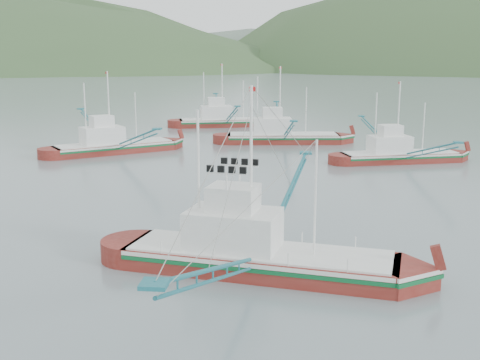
# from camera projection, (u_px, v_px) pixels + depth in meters

# --- Properties ---
(ground) EXTENTS (1200.00, 1200.00, 0.00)m
(ground) POSITION_uv_depth(u_px,v_px,m) (230.00, 254.00, 35.42)
(ground) COLOR slate
(ground) RESTS_ON ground
(main_boat) EXTENTS (15.19, 26.37, 10.79)m
(main_boat) POSITION_uv_depth(u_px,v_px,m) (256.00, 238.00, 32.20)
(main_boat) COLOR maroon
(main_boat) RESTS_ON ground
(bg_boat_far) EXTENTS (14.93, 26.37, 10.71)m
(bg_boat_far) POSITION_uv_depth(u_px,v_px,m) (282.00, 131.00, 78.58)
(bg_boat_far) COLOR maroon
(bg_boat_far) RESTS_ON ground
(bg_boat_right) EXTENTS (13.18, 22.60, 9.34)m
(bg_boat_right) POSITION_uv_depth(u_px,v_px,m) (399.00, 146.00, 64.82)
(bg_boat_right) COLOR maroon
(bg_boat_right) RESTS_ON ground
(bg_boat_left) EXTENTS (19.11, 22.55, 10.30)m
(bg_boat_left) POSITION_uv_depth(u_px,v_px,m) (113.00, 134.00, 70.68)
(bg_boat_left) COLOR maroon
(bg_boat_left) RESTS_ON ground
(bg_boat_extra) EXTENTS (15.11, 25.99, 10.71)m
(bg_boat_extra) POSITION_uv_depth(u_px,v_px,m) (224.00, 114.00, 96.21)
(bg_boat_extra) COLOR maroon
(bg_boat_extra) RESTS_ON ground
(headland_left) EXTENTS (448.00, 308.00, 210.00)m
(headland_left) POSITION_uv_depth(u_px,v_px,m) (22.00, 70.00, 402.48)
(headland_left) COLOR #324F28
(headland_left) RESTS_ON ground
(ridge_distant) EXTENTS (960.00, 400.00, 240.00)m
(ridge_distant) POSITION_uv_depth(u_px,v_px,m) (325.00, 65.00, 578.05)
(ridge_distant) COLOR slate
(ridge_distant) RESTS_ON ground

